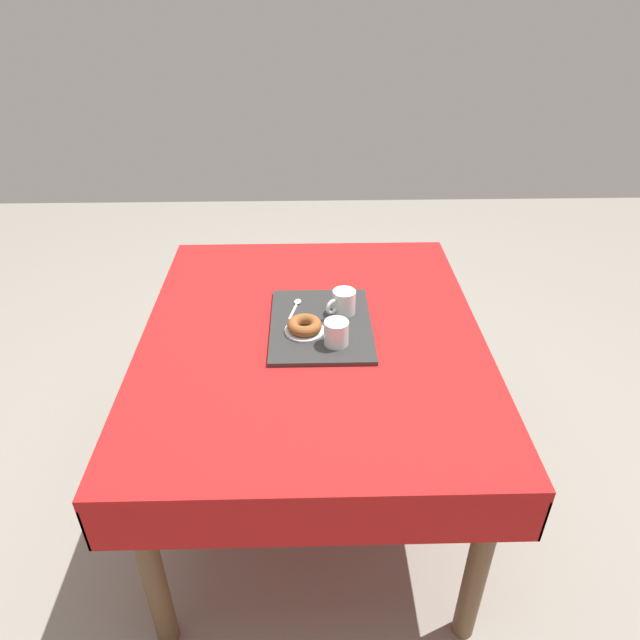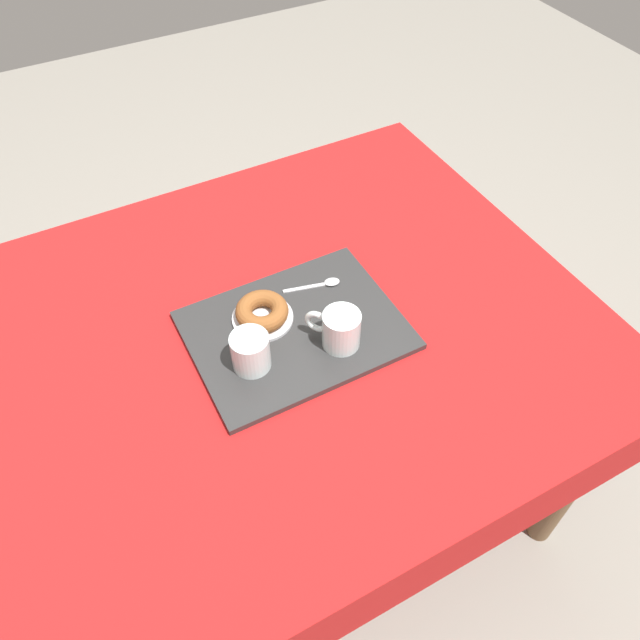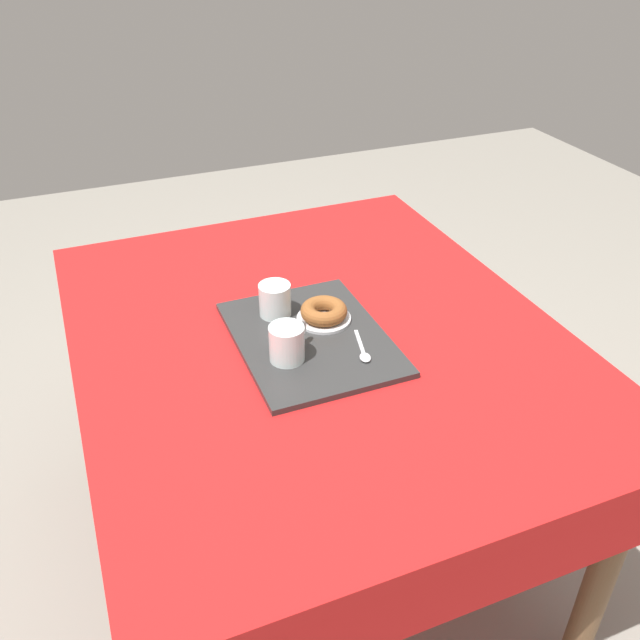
{
  "view_description": "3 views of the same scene",
  "coord_description": "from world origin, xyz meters",
  "px_view_note": "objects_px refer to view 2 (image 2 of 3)",
  "views": [
    {
      "loc": [
        -1.5,
        0.01,
        1.75
      ],
      "look_at": [
        0.01,
        -0.02,
        0.77
      ],
      "focal_mm": 32.12,
      "sensor_mm": 36.0,
      "label": 1
    },
    {
      "loc": [
        -0.3,
        -0.77,
        1.7
      ],
      "look_at": [
        0.07,
        -0.06,
        0.78
      ],
      "focal_mm": 34.59,
      "sensor_mm": 36.0,
      "label": 2
    },
    {
      "loc": [
        1.19,
        -0.47,
        1.59
      ],
      "look_at": [
        0.03,
        -0.01,
        0.78
      ],
      "focal_mm": 37.73,
      "sensor_mm": 36.0,
      "label": 3
    }
  ],
  "objects_px": {
    "serving_tray": "(295,330)",
    "sugar_donut_left": "(262,311)",
    "dining_table": "(278,355)",
    "donut_plate_left": "(263,318)",
    "tea_mug_left": "(340,330)",
    "water_glass_near": "(251,353)",
    "teaspoon_near": "(325,283)"
  },
  "relations": [
    {
      "from": "serving_tray",
      "to": "sugar_donut_left",
      "type": "height_order",
      "value": "sugar_donut_left"
    },
    {
      "from": "dining_table",
      "to": "donut_plate_left",
      "type": "bearing_deg",
      "value": 124.65
    },
    {
      "from": "serving_tray",
      "to": "tea_mug_left",
      "type": "xyz_separation_m",
      "value": [
        0.06,
        -0.08,
        0.04
      ]
    },
    {
      "from": "serving_tray",
      "to": "dining_table",
      "type": "bearing_deg",
      "value": 138.42
    },
    {
      "from": "donut_plate_left",
      "to": "sugar_donut_left",
      "type": "bearing_deg",
      "value": 0.0
    },
    {
      "from": "water_glass_near",
      "to": "donut_plate_left",
      "type": "relative_size",
      "value": 0.62
    },
    {
      "from": "sugar_donut_left",
      "to": "teaspoon_near",
      "type": "distance_m",
      "value": 0.16
    },
    {
      "from": "water_glass_near",
      "to": "dining_table",
      "type": "bearing_deg",
      "value": 40.99
    },
    {
      "from": "tea_mug_left",
      "to": "teaspoon_near",
      "type": "distance_m",
      "value": 0.17
    },
    {
      "from": "sugar_donut_left",
      "to": "water_glass_near",
      "type": "bearing_deg",
      "value": -124.63
    },
    {
      "from": "water_glass_near",
      "to": "sugar_donut_left",
      "type": "height_order",
      "value": "water_glass_near"
    },
    {
      "from": "sugar_donut_left",
      "to": "teaspoon_near",
      "type": "height_order",
      "value": "sugar_donut_left"
    },
    {
      "from": "serving_tray",
      "to": "teaspoon_near",
      "type": "bearing_deg",
      "value": 35.25
    },
    {
      "from": "serving_tray",
      "to": "donut_plate_left",
      "type": "xyz_separation_m",
      "value": [
        -0.05,
        0.05,
        0.01
      ]
    },
    {
      "from": "donut_plate_left",
      "to": "water_glass_near",
      "type": "bearing_deg",
      "value": -124.63
    },
    {
      "from": "dining_table",
      "to": "donut_plate_left",
      "type": "xyz_separation_m",
      "value": [
        -0.02,
        0.02,
        0.11
      ]
    },
    {
      "from": "serving_tray",
      "to": "donut_plate_left",
      "type": "distance_m",
      "value": 0.07
    },
    {
      "from": "dining_table",
      "to": "water_glass_near",
      "type": "relative_size",
      "value": 16.71
    },
    {
      "from": "water_glass_near",
      "to": "sugar_donut_left",
      "type": "distance_m",
      "value": 0.12
    },
    {
      "from": "dining_table",
      "to": "teaspoon_near",
      "type": "height_order",
      "value": "teaspoon_near"
    },
    {
      "from": "donut_plate_left",
      "to": "sugar_donut_left",
      "type": "distance_m",
      "value": 0.02
    },
    {
      "from": "tea_mug_left",
      "to": "teaspoon_near",
      "type": "xyz_separation_m",
      "value": [
        0.05,
        0.15,
        -0.03
      ]
    },
    {
      "from": "teaspoon_near",
      "to": "tea_mug_left",
      "type": "bearing_deg",
      "value": -94.47
    },
    {
      "from": "dining_table",
      "to": "donut_plate_left",
      "type": "relative_size",
      "value": 10.35
    },
    {
      "from": "water_glass_near",
      "to": "teaspoon_near",
      "type": "xyz_separation_m",
      "value": [
        0.23,
        0.12,
        -0.03
      ]
    },
    {
      "from": "serving_tray",
      "to": "teaspoon_near",
      "type": "height_order",
      "value": "teaspoon_near"
    },
    {
      "from": "dining_table",
      "to": "serving_tray",
      "type": "distance_m",
      "value": 0.1
    },
    {
      "from": "dining_table",
      "to": "donut_plate_left",
      "type": "height_order",
      "value": "donut_plate_left"
    },
    {
      "from": "donut_plate_left",
      "to": "teaspoon_near",
      "type": "xyz_separation_m",
      "value": [
        0.16,
        0.03,
        0.0
      ]
    },
    {
      "from": "dining_table",
      "to": "tea_mug_left",
      "type": "height_order",
      "value": "tea_mug_left"
    },
    {
      "from": "tea_mug_left",
      "to": "donut_plate_left",
      "type": "height_order",
      "value": "tea_mug_left"
    },
    {
      "from": "dining_table",
      "to": "water_glass_near",
      "type": "distance_m",
      "value": 0.18
    }
  ]
}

